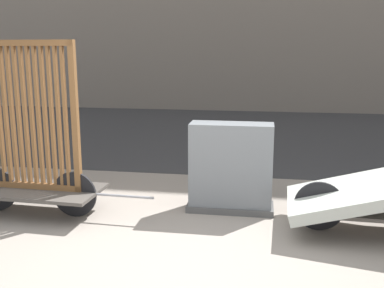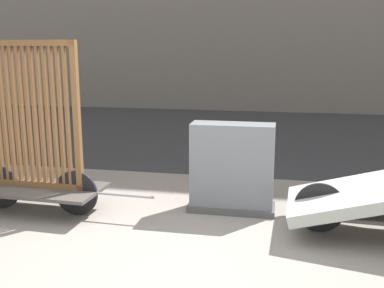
% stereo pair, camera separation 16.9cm
% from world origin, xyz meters
% --- Properties ---
extents(ground_plane, '(60.00, 60.00, 0.00)m').
position_xyz_m(ground_plane, '(0.00, 0.00, 0.00)').
color(ground_plane, gray).
extents(road_strip, '(56.00, 7.51, 0.01)m').
position_xyz_m(road_strip, '(0.00, 6.93, 0.00)').
color(road_strip, '#38383A').
rests_on(road_strip, ground_plane).
extents(bike_cart_with_bedframe, '(2.33, 0.85, 2.07)m').
position_xyz_m(bike_cart_with_bedframe, '(-1.93, 1.20, 0.72)').
color(bike_cart_with_bedframe, '#4C4742').
rests_on(bike_cart_with_bedframe, ground_plane).
extents(bike_cart_with_mattress, '(2.39, 1.11, 0.79)m').
position_xyz_m(bike_cart_with_mattress, '(1.94, 1.20, 0.45)').
color(bike_cart_with_mattress, '#4C4742').
rests_on(bike_cart_with_mattress, ground_plane).
extents(utility_cabinet, '(1.06, 0.42, 1.10)m').
position_xyz_m(utility_cabinet, '(0.40, 1.69, 0.51)').
color(utility_cabinet, '#4C4C4C').
rests_on(utility_cabinet, ground_plane).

